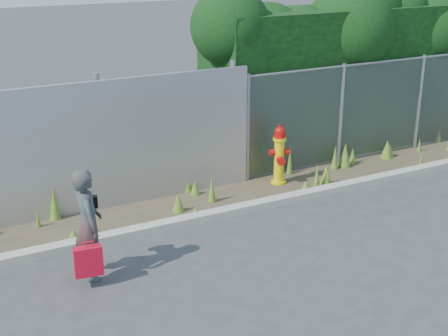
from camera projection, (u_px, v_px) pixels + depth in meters
ground at (289, 260)px, 8.86m from camera, size 80.00×80.00×0.00m
curb at (229, 211)px, 10.33m from camera, size 16.00×0.22×0.12m
weed_strip at (186, 198)px, 10.70m from camera, size 16.00×1.36×0.54m
corrugated_fence at (5, 161)px, 9.54m from camera, size 8.50×0.21×2.30m
chainlink_fence at (382, 108)px, 12.88m from camera, size 6.50×0.07×2.05m
hedge at (357, 52)px, 13.41m from camera, size 7.79×2.31×3.80m
fire_hydrant at (279, 156)px, 11.47m from camera, size 0.38×0.34×1.15m
woman at (88, 224)px, 8.19m from camera, size 0.42×0.59×1.53m
red_tote_bag at (88, 261)px, 8.03m from camera, size 0.37×0.13×0.48m
black_shoulder_bag at (89, 202)px, 8.38m from camera, size 0.22×0.09×0.17m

